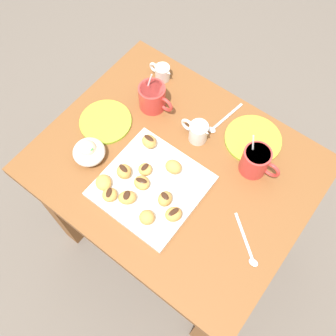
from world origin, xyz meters
TOP-DOWN VIEW (x-y plane):
  - ground_plane at (0.00, 0.00)m, footprint 8.00×8.00m
  - dining_table at (0.00, 0.00)m, footprint 0.84×0.68m
  - pastry_plate_square at (-0.01, -0.11)m, footprint 0.29×0.29m
  - coffee_mug_red_left at (-0.20, 0.14)m, footprint 0.13×0.09m
  - coffee_mug_red_right at (0.20, 0.14)m, footprint 0.13×0.09m
  - cream_pitcher_white at (-0.00, 0.12)m, footprint 0.10×0.06m
  - ice_cream_bowl at (-0.23, -0.14)m, footprint 0.10×0.10m
  - chocolate_sauce_pitcher at (-0.25, 0.25)m, footprint 0.09×0.05m
  - saucer_lime_left at (-0.28, -0.01)m, footprint 0.17×0.17m
  - saucer_lime_right at (0.15, 0.22)m, footprint 0.18×0.18m
  - loose_spoon_near_saucer at (0.32, -0.09)m, footprint 0.13×0.11m
  - loose_spoon_by_plate at (0.03, 0.22)m, footprint 0.04×0.16m
  - beignet_0 at (0.05, -0.12)m, footprint 0.05×0.06m
  - chocolate_drizzle_0 at (0.05, -0.12)m, footprint 0.03×0.02m
  - beignet_1 at (-0.04, -0.19)m, footprint 0.07×0.07m
  - chocolate_drizzle_1 at (-0.04, -0.19)m, footprint 0.03×0.03m
  - beignet_2 at (0.01, -0.03)m, footprint 0.06×0.05m
  - beignet_3 at (-0.03, -0.12)m, footprint 0.05×0.05m
  - chocolate_drizzle_3 at (-0.03, -0.12)m, footprint 0.04×0.03m
  - beignet_4 at (0.05, -0.20)m, footprint 0.05×0.05m
  - beignet_5 at (-0.08, -0.21)m, footprint 0.06×0.06m
  - chocolate_drizzle_5 at (-0.08, -0.21)m, footprint 0.03×0.04m
  - beignet_6 at (-0.10, -0.13)m, footprint 0.06×0.06m
  - chocolate_drizzle_6 at (-0.10, -0.13)m, footprint 0.04×0.02m
  - beignet_7 at (-0.13, -0.19)m, footprint 0.07×0.07m
  - beignet_8 at (-0.05, -0.08)m, footprint 0.05×0.05m
  - chocolate_drizzle_8 at (-0.05, -0.08)m, footprint 0.02×0.03m
  - beignet_9 at (0.10, -0.15)m, footprint 0.06×0.07m
  - chocolate_drizzle_9 at (0.10, -0.15)m, footprint 0.02×0.04m
  - beignet_10 at (-0.10, -0.00)m, footprint 0.05×0.05m
  - chocolate_drizzle_10 at (-0.10, -0.00)m, footprint 0.03×0.01m

SIDE VIEW (x-z plane):
  - ground_plane at x=0.00m, z-range 0.00..0.00m
  - dining_table at x=0.00m, z-range 0.20..0.92m
  - loose_spoon_near_saucer at x=0.32m, z-range 0.72..0.72m
  - loose_spoon_by_plate at x=0.03m, z-range 0.72..0.72m
  - saucer_lime_left at x=-0.28m, z-range 0.72..0.73m
  - saucer_lime_right at x=0.15m, z-range 0.72..0.73m
  - pastry_plate_square at x=-0.01m, z-range 0.72..0.73m
  - beignet_8 at x=-0.05m, z-range 0.73..0.76m
  - beignet_5 at x=-0.08m, z-range 0.73..0.76m
  - beignet_7 at x=-0.13m, z-range 0.73..0.76m
  - chocolate_sauce_pitcher at x=-0.25m, z-range 0.72..0.78m
  - beignet_3 at x=-0.03m, z-range 0.73..0.76m
  - beignet_1 at x=-0.04m, z-range 0.73..0.77m
  - ice_cream_bowl at x=-0.23m, z-range 0.71..0.79m
  - beignet_4 at x=0.05m, z-range 0.73..0.77m
  - beignet_9 at x=0.10m, z-range 0.73..0.77m
  - beignet_6 at x=-0.10m, z-range 0.73..0.77m
  - beignet_10 at x=-0.10m, z-range 0.73..0.77m
  - beignet_0 at x=0.05m, z-range 0.73..0.77m
  - beignet_2 at x=0.01m, z-range 0.73..0.77m
  - cream_pitcher_white at x=0.00m, z-range 0.72..0.79m
  - chocolate_drizzle_8 at x=-0.05m, z-range 0.76..0.77m
  - chocolate_drizzle_5 at x=-0.08m, z-range 0.76..0.77m
  - chocolate_drizzle_3 at x=-0.03m, z-range 0.76..0.77m
  - coffee_mug_red_left at x=-0.20m, z-range 0.70..0.84m
  - chocolate_drizzle_1 at x=-0.04m, z-range 0.77..0.77m
  - coffee_mug_red_right at x=0.20m, z-range 0.69..0.84m
  - chocolate_drizzle_9 at x=0.10m, z-range 0.77..0.77m
  - chocolate_drizzle_6 at x=-0.10m, z-range 0.77..0.78m
  - chocolate_drizzle_10 at x=-0.10m, z-range 0.77..0.78m
  - chocolate_drizzle_0 at x=0.05m, z-range 0.77..0.78m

